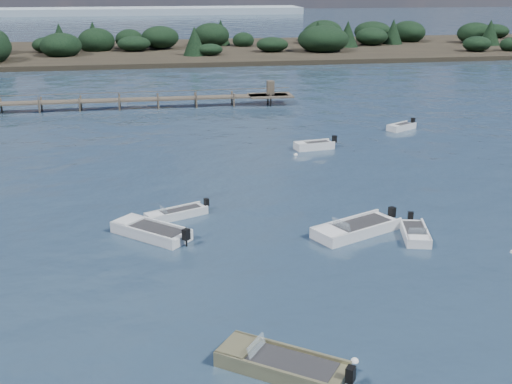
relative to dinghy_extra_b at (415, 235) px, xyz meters
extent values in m
plane|color=#182738|center=(-4.62, 52.59, -0.15)|extent=(400.00, 400.00, 0.00)
cube|color=silver|center=(0.00, 0.01, -0.06)|extent=(2.17, 3.65, 0.64)
cube|color=silver|center=(-0.32, -1.25, 0.32)|extent=(1.39, 1.10, 0.13)
cube|color=black|center=(0.07, 0.27, 0.25)|extent=(1.63, 2.52, 0.11)
cube|color=silver|center=(0.61, -0.15, 0.32)|extent=(0.96, 3.33, 0.13)
cube|color=silver|center=(-0.61, 0.16, 0.32)|extent=(0.96, 3.33, 0.13)
cube|color=black|center=(0.48, 1.85, 0.43)|extent=(0.37, 0.33, 0.50)
cylinder|color=black|center=(0.48, 1.85, -0.01)|extent=(0.11, 0.11, 0.50)
cube|color=silver|center=(-0.19, -0.72, 0.54)|extent=(0.99, 0.38, 0.38)
cube|color=silver|center=(-0.72, 20.09, -0.04)|extent=(3.53, 1.87, 0.78)
cube|color=silver|center=(-1.98, 19.88, 0.42)|extent=(0.99, 1.32, 0.16)
cube|color=black|center=(-0.46, 20.14, 0.33)|extent=(2.42, 1.43, 0.13)
cube|color=silver|center=(-0.62, 19.50, 0.42)|extent=(3.33, 0.69, 0.16)
cube|color=silver|center=(-0.82, 20.69, 0.42)|extent=(3.33, 0.69, 0.16)
cube|color=black|center=(1.17, 20.41, 0.56)|extent=(0.37, 0.43, 0.61)
cylinder|color=black|center=(1.17, 20.41, 0.02)|extent=(0.13, 0.13, 0.61)
cube|color=silver|center=(-14.94, 2.72, -0.03)|extent=(4.70, 4.58, 0.79)
cube|color=silver|center=(-16.25, 3.96, 0.43)|extent=(1.95, 1.97, 0.16)
cube|color=black|center=(-14.66, 2.46, 0.34)|extent=(3.35, 3.27, 0.14)
cube|color=silver|center=(-15.51, 2.11, 0.43)|extent=(3.55, 3.36, 0.16)
cube|color=silver|center=(-14.36, 3.33, 0.43)|extent=(3.55, 3.36, 0.16)
cube|color=black|center=(-13.03, 0.92, 0.57)|extent=(0.49, 0.50, 0.62)
cylinder|color=black|center=(-13.03, 0.92, 0.02)|extent=(0.16, 0.16, 0.62)
cube|color=silver|center=(9.48, 25.69, -0.04)|extent=(3.28, 2.60, 0.72)
cube|color=silver|center=(8.46, 25.11, 0.38)|extent=(1.19, 1.33, 0.14)
cube|color=black|center=(9.69, 25.81, 0.29)|extent=(2.30, 1.89, 0.12)
cube|color=silver|center=(9.75, 25.21, 0.38)|extent=(2.73, 1.64, 0.14)
cube|color=silver|center=(9.20, 26.17, 0.38)|extent=(2.73, 1.64, 0.14)
cube|color=black|center=(11.01, 26.57, 0.50)|extent=(0.42, 0.45, 0.56)
cylinder|color=black|center=(11.01, 26.57, 0.01)|extent=(0.14, 0.14, 0.56)
cube|color=silver|center=(-3.16, 1.14, -0.04)|extent=(5.69, 4.06, 0.78)
cube|color=silver|center=(-5.00, 0.29, 0.42)|extent=(1.92, 2.18, 0.16)
cube|color=black|center=(-2.77, 1.32, 0.33)|extent=(3.97, 2.98, 0.13)
cube|color=silver|center=(-2.76, 0.29, 0.42)|extent=(4.91, 2.37, 0.16)
cube|color=silver|center=(-3.55, 1.99, 0.42)|extent=(4.91, 2.37, 0.16)
cube|color=black|center=(-0.51, 2.37, 0.55)|extent=(0.44, 0.47, 0.61)
cylinder|color=black|center=(-0.51, 2.37, 0.02)|extent=(0.15, 0.15, 0.61)
cube|color=silver|center=(-4.22, 0.64, 0.69)|extent=(0.77, 1.38, 0.47)
cube|color=silver|center=(-13.33, 5.53, -0.06)|extent=(4.02, 2.62, 0.63)
cube|color=silver|center=(-14.69, 4.93, 0.31)|extent=(1.27, 1.32, 0.13)
cube|color=black|center=(-13.05, 5.65, 0.24)|extent=(2.79, 1.91, 0.11)
cube|color=silver|center=(-13.12, 5.05, 0.31)|extent=(3.60, 1.67, 0.13)
cube|color=silver|center=(-13.54, 6.00, 0.31)|extent=(3.60, 1.67, 0.13)
cube|color=black|center=(-11.37, 6.39, 0.42)|extent=(0.35, 0.38, 0.49)
cylinder|color=black|center=(-11.37, 6.39, -0.01)|extent=(0.12, 0.12, 0.49)
cube|color=silver|center=(-14.12, 5.18, 0.53)|extent=(0.46, 0.81, 0.38)
cube|color=#686445|center=(-10.25, -11.55, -0.04)|extent=(5.07, 4.40, 0.75)
cube|color=#686445|center=(-11.76, -10.44, 0.40)|extent=(1.93, 2.03, 0.15)
cube|color=black|center=(-9.93, -11.79, 0.31)|extent=(3.57, 3.17, 0.13)
cube|color=#686445|center=(-10.75, -12.24, 0.40)|extent=(4.06, 3.03, 0.15)
cube|color=#686445|center=(-9.74, -10.87, 0.40)|extent=(4.06, 3.03, 0.15)
cube|color=black|center=(-8.06, -13.16, 0.53)|extent=(0.46, 0.47, 0.59)
cube|color=silver|center=(-11.12, -10.91, 0.66)|extent=(0.91, 1.16, 0.45)
sphere|color=silver|center=(-7.31, -11.43, -0.15)|extent=(0.32, 0.32, 0.32)
sphere|color=silver|center=(-16.49, 3.25, -0.15)|extent=(0.32, 0.32, 0.32)
sphere|color=silver|center=(-2.75, 18.36, -0.15)|extent=(0.32, 0.32, 0.32)
cube|color=#4F463A|center=(-0.62, 40.59, 0.85)|extent=(5.00, 3.20, 0.18)
cube|color=#4F463A|center=(-0.62, 40.59, 1.75)|extent=(0.80, 0.80, 1.60)
cylinder|color=#4F463A|center=(-30.62, 41.44, 0.25)|extent=(0.20, 0.20, 2.20)
cylinder|color=#4F463A|center=(-26.35, 39.73, 0.25)|extent=(0.20, 0.20, 2.20)
cylinder|color=#4F463A|center=(-26.35, 41.44, 0.25)|extent=(0.20, 0.20, 2.20)
cylinder|color=#4F463A|center=(-22.08, 39.73, 0.25)|extent=(0.20, 0.20, 2.20)
cylinder|color=#4F463A|center=(-22.08, 41.44, 0.25)|extent=(0.20, 0.20, 2.20)
cylinder|color=#4F463A|center=(-17.82, 39.73, 0.25)|extent=(0.20, 0.20, 2.20)
cylinder|color=#4F463A|center=(-17.82, 41.44, 0.25)|extent=(0.20, 0.20, 2.20)
cylinder|color=#4F463A|center=(-13.55, 39.73, 0.25)|extent=(0.20, 0.20, 2.20)
cylinder|color=#4F463A|center=(-13.55, 41.44, 0.25)|extent=(0.20, 0.20, 2.20)
cylinder|color=#4F463A|center=(-9.28, 39.73, 0.25)|extent=(0.20, 0.20, 2.20)
cylinder|color=#4F463A|center=(-9.28, 41.44, 0.25)|extent=(0.20, 0.20, 2.20)
cylinder|color=#4F463A|center=(-5.02, 39.73, 0.25)|extent=(0.20, 0.20, 2.20)
cylinder|color=#4F463A|center=(-5.02, 41.44, 0.25)|extent=(0.20, 0.20, 2.20)
cylinder|color=#4F463A|center=(-0.75, 39.73, 0.25)|extent=(0.20, 0.20, 2.20)
cylinder|color=#4F463A|center=(-0.75, 41.44, 0.25)|extent=(0.20, 0.20, 2.20)
cube|color=black|center=(20.38, 92.59, -0.15)|extent=(190.00, 40.00, 1.60)
ellipsoid|color=black|center=(20.38, 92.59, 2.65)|extent=(180.50, 36.00, 4.40)
camera|label=1|loc=(-14.75, -32.02, 14.18)|focal=45.00mm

